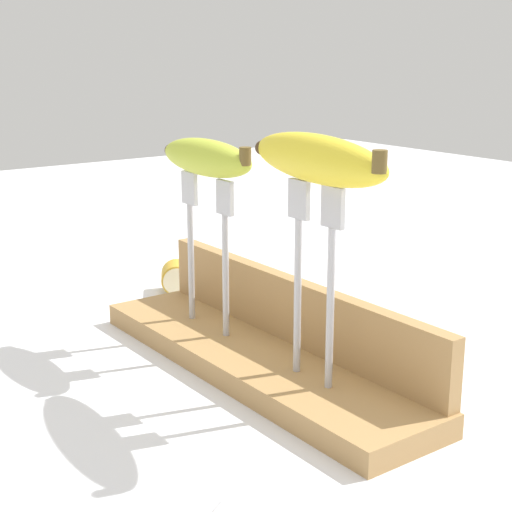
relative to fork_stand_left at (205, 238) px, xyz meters
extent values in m
plane|color=silver|center=(0.09, 0.00, -0.13)|extent=(3.00, 3.00, 0.00)
cube|color=#A87F4C|center=(0.09, 0.00, -0.11)|extent=(0.45, 0.11, 0.02)
cube|color=#A87F4C|center=(0.09, 0.05, -0.07)|extent=(0.44, 0.02, 0.07)
cylinder|color=#B2B2B7|center=(-0.03, 0.00, -0.04)|extent=(0.01, 0.01, 0.13)
cube|color=#B2B2B7|center=(-0.03, 0.00, 0.05)|extent=(0.03, 0.01, 0.04)
cylinder|color=#B2B2B7|center=(0.03, 0.00, -0.04)|extent=(0.01, 0.01, 0.13)
cube|color=#B2B2B7|center=(0.03, 0.00, 0.05)|extent=(0.03, 0.01, 0.04)
cylinder|color=#B2B2B7|center=(0.15, 0.00, -0.03)|extent=(0.01, 0.01, 0.15)
cube|color=#B2B2B7|center=(0.15, 0.00, 0.07)|extent=(0.03, 0.01, 0.04)
cylinder|color=#B2B2B7|center=(0.20, 0.00, -0.03)|extent=(0.01, 0.01, 0.15)
cube|color=#B2B2B7|center=(0.20, 0.00, 0.07)|extent=(0.03, 0.01, 0.04)
ellipsoid|color=#B2C138|center=(0.00, 0.00, 0.09)|extent=(0.15, 0.04, 0.04)
cylinder|color=brown|center=(0.07, 0.00, 0.10)|extent=(0.01, 0.01, 0.02)
sphere|color=#3F2D19|center=(-0.07, 0.00, 0.09)|extent=(0.01, 0.01, 0.01)
ellipsoid|color=yellow|center=(0.18, 0.00, 0.11)|extent=(0.20, 0.06, 0.04)
cylinder|color=brown|center=(0.27, -0.01, 0.11)|extent=(0.01, 0.01, 0.02)
sphere|color=#3F2D19|center=(0.08, 0.01, 0.11)|extent=(0.01, 0.01, 0.01)
cylinder|color=gold|center=(-0.20, 0.08, -0.10)|extent=(0.06, 0.06, 0.04)
cylinder|color=beige|center=(-0.18, 0.07, -0.10)|extent=(0.02, 0.03, 0.04)
camera|label=1|loc=(0.70, -0.45, 0.20)|focal=55.69mm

